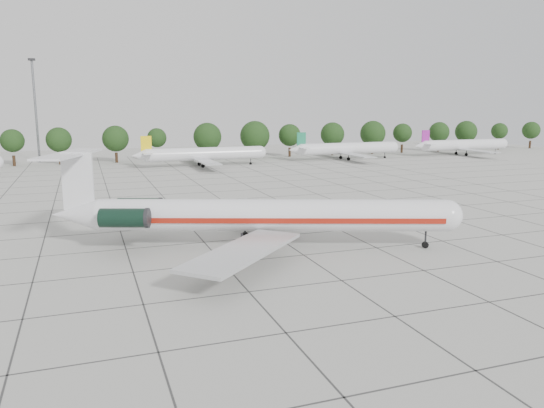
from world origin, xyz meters
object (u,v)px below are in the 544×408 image
object	(u,v)px
ground_crew	(363,216)
floodlight_mast	(35,105)
main_airliner	(249,215)
bg_airliner_c	(204,154)
bg_airliner_e	(464,145)
bg_airliner_d	(347,149)

from	to	relation	value
ground_crew	floodlight_mast	bearing A→B (deg)	-77.34
main_airliner	bg_airliner_c	xyz separation A→B (m)	(11.37, 72.70, -0.51)
bg_airliner_e	bg_airliner_d	bearing A→B (deg)	-179.80
main_airliner	bg_airliner_d	size ratio (longest dim) A/B	1.42
bg_airliner_d	ground_crew	bearing A→B (deg)	-116.12
ground_crew	bg_airliner_e	xyz separation A→B (m)	(71.46, 69.24, 2.07)
floodlight_mast	bg_airliner_c	bearing A→B (deg)	-31.65
ground_crew	bg_airliner_e	distance (m)	99.52
bg_airliner_c	bg_airliner_e	size ratio (longest dim) A/B	1.00
main_airliner	bg_airliner_e	bearing A→B (deg)	60.84
floodlight_mast	ground_crew	bearing A→B (deg)	-64.46
bg_airliner_d	bg_airliner_e	xyz separation A→B (m)	(37.57, 0.13, 0.00)
main_airliner	bg_airliner_d	bearing A→B (deg)	76.40
bg_airliner_c	bg_airliner_e	xyz separation A→B (m)	(76.77, 3.16, 0.00)
bg_airliner_d	bg_airliner_c	bearing A→B (deg)	-175.58
main_airliner	ground_crew	xyz separation A→B (m)	(16.68, 6.61, -2.57)
bg_airliner_c	floodlight_mast	bearing A→B (deg)	148.35
ground_crew	floodlight_mast	distance (m)	99.60
floodlight_mast	bg_airliner_e	bearing A→B (deg)	-9.85
bg_airliner_e	floodlight_mast	world-z (taller)	floodlight_mast
bg_airliner_e	ground_crew	bearing A→B (deg)	-135.90
main_airliner	bg_airliner_e	size ratio (longest dim) A/B	1.42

